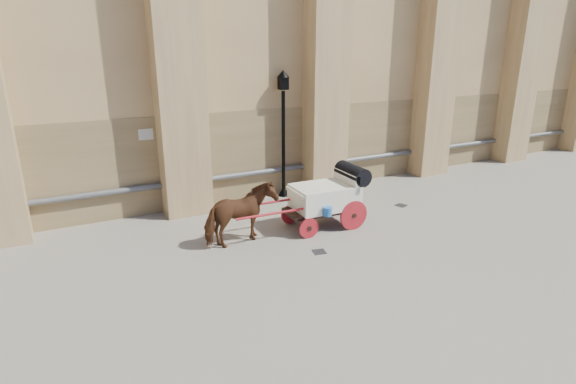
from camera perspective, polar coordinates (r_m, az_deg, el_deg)
ground at (r=11.65m, az=-2.92°, el=-7.26°), size 90.00×90.00×0.00m
horse at (r=11.70m, az=-6.05°, el=-2.94°), size 2.03×1.19×1.61m
carriage at (r=12.87m, az=5.21°, el=-0.33°), size 4.01×1.44×1.74m
street_lamp at (r=15.14m, az=-0.59°, el=7.76°), size 0.40×0.40×4.27m
drain_grate_near at (r=11.50m, az=3.99°, el=-7.58°), size 0.38×0.38×0.01m
drain_grate_far at (r=15.18m, az=14.19°, el=-1.66°), size 0.40×0.40×0.01m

